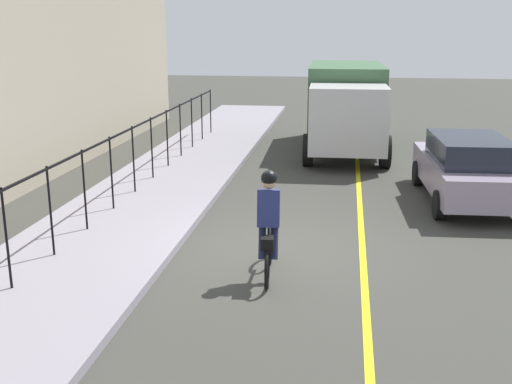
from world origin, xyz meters
TOP-DOWN VIEW (x-y plane):
  - ground_plane at (0.00, 0.00)m, footprint 80.00×80.00m
  - lane_line_centre at (0.00, -1.60)m, footprint 36.00×0.12m
  - sidewalk at (0.00, 3.40)m, footprint 40.00×3.20m
  - iron_fence at (1.00, 3.80)m, footprint 21.77×0.04m
  - cyclist_lead at (-1.29, -0.02)m, footprint 1.71×0.39m
  - patrol_sedan at (3.90, -4.05)m, footprint 4.48×2.09m
  - box_truck_background at (9.82, -1.19)m, footprint 6.77×2.68m

SIDE VIEW (x-z plane):
  - ground_plane at x=0.00m, z-range 0.00..0.00m
  - lane_line_centre at x=0.00m, z-range 0.00..0.01m
  - sidewalk at x=0.00m, z-range 0.00..0.15m
  - patrol_sedan at x=3.90m, z-range 0.03..1.61m
  - cyclist_lead at x=-1.29m, z-range 0.00..1.82m
  - iron_fence at x=1.00m, z-range 0.49..2.09m
  - box_truck_background at x=9.82m, z-range 0.16..2.94m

